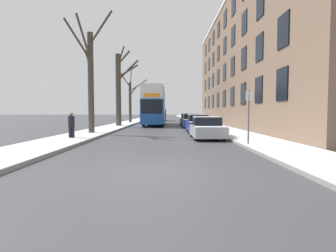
{
  "coord_description": "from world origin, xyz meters",
  "views": [
    {
      "loc": [
        0.44,
        -7.11,
        1.65
      ],
      "look_at": [
        0.49,
        20.06,
        0.2
      ],
      "focal_mm": 28.0,
      "sensor_mm": 36.0,
      "label": 1
    }
  ],
  "objects_px": {
    "bare_tree_left_1": "(119,87)",
    "double_decker_bus": "(154,104)",
    "parked_car_2": "(191,121)",
    "parked_car_3": "(187,120)",
    "bare_tree_left_2": "(130,99)",
    "oncoming_van": "(160,114)",
    "parked_car_0": "(206,128)",
    "pedestrian_left_sidewalk": "(71,125)",
    "bare_tree_left_0": "(90,77)",
    "parked_car_1": "(197,124)",
    "street_sign_post": "(248,115)"
  },
  "relations": [
    {
      "from": "parked_car_0",
      "to": "pedestrian_left_sidewalk",
      "type": "relative_size",
      "value": 2.43
    },
    {
      "from": "parked_car_2",
      "to": "street_sign_post",
      "type": "distance_m",
      "value": 15.21
    },
    {
      "from": "parked_car_0",
      "to": "pedestrian_left_sidewalk",
      "type": "xyz_separation_m",
      "value": [
        -8.06,
        -1.0,
        0.26
      ]
    },
    {
      "from": "parked_car_2",
      "to": "street_sign_post",
      "type": "bearing_deg",
      "value": -84.83
    },
    {
      "from": "pedestrian_left_sidewalk",
      "to": "street_sign_post",
      "type": "bearing_deg",
      "value": -37.71
    },
    {
      "from": "bare_tree_left_1",
      "to": "bare_tree_left_2",
      "type": "relative_size",
      "value": 1.16
    },
    {
      "from": "bare_tree_left_2",
      "to": "oncoming_van",
      "type": "relative_size",
      "value": 1.59
    },
    {
      "from": "parked_car_0",
      "to": "bare_tree_left_1",
      "type": "bearing_deg",
      "value": 121.41
    },
    {
      "from": "bare_tree_left_0",
      "to": "parked_car_3",
      "type": "relative_size",
      "value": 2.05
    },
    {
      "from": "parked_car_0",
      "to": "parked_car_3",
      "type": "relative_size",
      "value": 0.98
    },
    {
      "from": "pedestrian_left_sidewalk",
      "to": "street_sign_post",
      "type": "distance_m",
      "value": 9.91
    },
    {
      "from": "double_decker_bus",
      "to": "oncoming_van",
      "type": "xyz_separation_m",
      "value": [
        0.27,
        15.95,
        -1.38
      ]
    },
    {
      "from": "parked_car_0",
      "to": "street_sign_post",
      "type": "xyz_separation_m",
      "value": [
        1.37,
        -3.96,
        0.89
      ]
    },
    {
      "from": "double_decker_bus",
      "to": "street_sign_post",
      "type": "relative_size",
      "value": 4.39
    },
    {
      "from": "bare_tree_left_2",
      "to": "parked_car_3",
      "type": "bearing_deg",
      "value": -36.47
    },
    {
      "from": "bare_tree_left_1",
      "to": "bare_tree_left_2",
      "type": "distance_m",
      "value": 9.76
    },
    {
      "from": "parked_car_2",
      "to": "parked_car_3",
      "type": "xyz_separation_m",
      "value": [
        0.0,
        5.42,
        -0.03
      ]
    },
    {
      "from": "oncoming_van",
      "to": "bare_tree_left_2",
      "type": "bearing_deg",
      "value": -111.88
    },
    {
      "from": "parked_car_2",
      "to": "pedestrian_left_sidewalk",
      "type": "xyz_separation_m",
      "value": [
        -8.06,
        -12.16,
        0.2
      ]
    },
    {
      "from": "parked_car_1",
      "to": "bare_tree_left_2",
      "type": "bearing_deg",
      "value": 114.39
    },
    {
      "from": "double_decker_bus",
      "to": "parked_car_3",
      "type": "relative_size",
      "value": 2.9
    },
    {
      "from": "bare_tree_left_1",
      "to": "parked_car_3",
      "type": "bearing_deg",
      "value": 26.23
    },
    {
      "from": "double_decker_bus",
      "to": "pedestrian_left_sidewalk",
      "type": "distance_m",
      "value": 18.28
    },
    {
      "from": "bare_tree_left_1",
      "to": "double_decker_bus",
      "type": "xyz_separation_m",
      "value": [
        3.68,
        4.02,
        -1.84
      ]
    },
    {
      "from": "double_decker_bus",
      "to": "pedestrian_left_sidewalk",
      "type": "bearing_deg",
      "value": -102.56
    },
    {
      "from": "parked_car_2",
      "to": "parked_car_3",
      "type": "height_order",
      "value": "parked_car_2"
    },
    {
      "from": "parked_car_0",
      "to": "bare_tree_left_0",
      "type": "bearing_deg",
      "value": 161.18
    },
    {
      "from": "bare_tree_left_2",
      "to": "double_decker_bus",
      "type": "height_order",
      "value": "bare_tree_left_2"
    },
    {
      "from": "bare_tree_left_0",
      "to": "pedestrian_left_sidewalk",
      "type": "xyz_separation_m",
      "value": [
        -0.04,
        -3.74,
        -3.26
      ]
    },
    {
      "from": "bare_tree_left_1",
      "to": "street_sign_post",
      "type": "bearing_deg",
      "value": -61.29
    },
    {
      "from": "parked_car_0",
      "to": "pedestrian_left_sidewalk",
      "type": "distance_m",
      "value": 8.13
    },
    {
      "from": "bare_tree_left_1",
      "to": "double_decker_bus",
      "type": "bearing_deg",
      "value": 47.56
    },
    {
      "from": "bare_tree_left_2",
      "to": "street_sign_post",
      "type": "height_order",
      "value": "bare_tree_left_2"
    },
    {
      "from": "parked_car_3",
      "to": "pedestrian_left_sidewalk",
      "type": "xyz_separation_m",
      "value": [
        -8.06,
        -17.58,
        0.23
      ]
    },
    {
      "from": "bare_tree_left_0",
      "to": "bare_tree_left_2",
      "type": "height_order",
      "value": "bare_tree_left_0"
    },
    {
      "from": "parked_car_0",
      "to": "parked_car_1",
      "type": "bearing_deg",
      "value": 90.0
    },
    {
      "from": "bare_tree_left_2",
      "to": "parked_car_1",
      "type": "relative_size",
      "value": 2.02
    },
    {
      "from": "parked_car_3",
      "to": "double_decker_bus",
      "type": "bearing_deg",
      "value": 177.41
    },
    {
      "from": "parked_car_1",
      "to": "parked_car_3",
      "type": "bearing_deg",
      "value": 90.0
    },
    {
      "from": "bare_tree_left_2",
      "to": "oncoming_van",
      "type": "height_order",
      "value": "bare_tree_left_2"
    },
    {
      "from": "double_decker_bus",
      "to": "bare_tree_left_0",
      "type": "bearing_deg",
      "value": -105.59
    },
    {
      "from": "parked_car_0",
      "to": "parked_car_2",
      "type": "xyz_separation_m",
      "value": [
        -0.0,
        11.16,
        0.06
      ]
    },
    {
      "from": "parked_car_1",
      "to": "oncoming_van",
      "type": "height_order",
      "value": "oncoming_van"
    },
    {
      "from": "bare_tree_left_2",
      "to": "parked_car_3",
      "type": "height_order",
      "value": "bare_tree_left_2"
    },
    {
      "from": "double_decker_bus",
      "to": "parked_car_2",
      "type": "xyz_separation_m",
      "value": [
        4.11,
        -5.6,
        -1.9
      ]
    },
    {
      "from": "double_decker_bus",
      "to": "street_sign_post",
      "type": "height_order",
      "value": "double_decker_bus"
    },
    {
      "from": "bare_tree_left_0",
      "to": "oncoming_van",
      "type": "distance_m",
      "value": 30.41
    },
    {
      "from": "bare_tree_left_2",
      "to": "oncoming_van",
      "type": "xyz_separation_m",
      "value": [
        4.12,
        10.26,
        -2.34
      ]
    },
    {
      "from": "parked_car_3",
      "to": "oncoming_van",
      "type": "bearing_deg",
      "value": 103.38
    },
    {
      "from": "parked_car_2",
      "to": "pedestrian_left_sidewalk",
      "type": "bearing_deg",
      "value": -123.54
    }
  ]
}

